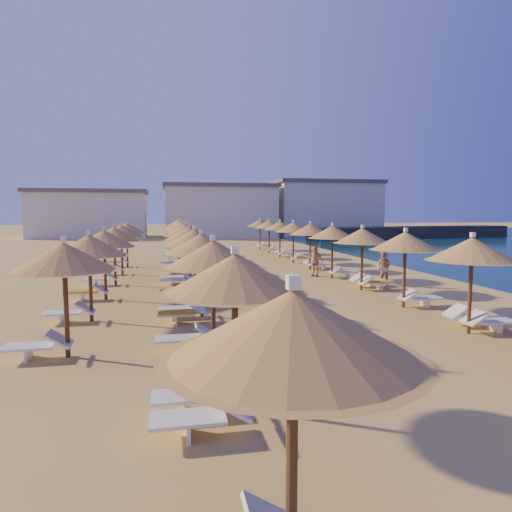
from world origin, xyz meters
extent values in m
plane|color=tan|center=(0.00, 0.00, 0.00)|extent=(220.00, 220.00, 0.00)
cube|color=black|center=(28.26, 38.00, 0.75)|extent=(30.26, 8.38, 1.50)
cube|color=silver|center=(-14.88, 47.26, 3.00)|extent=(15.00, 8.00, 6.00)
cube|color=#59514C|center=(-14.88, 47.26, 6.25)|extent=(15.60, 8.48, 0.50)
cube|color=silver|center=(2.80, 44.96, 3.40)|extent=(15.00, 8.00, 6.80)
cube|color=#59514C|center=(2.80, 44.96, 7.05)|extent=(15.60, 8.48, 0.50)
cube|color=silver|center=(18.85, 46.26, 3.80)|extent=(15.00, 8.00, 7.60)
cube|color=#59514C|center=(18.85, 46.26, 7.85)|extent=(15.60, 8.48, 0.50)
cylinder|color=brown|center=(3.91, -7.14, 1.20)|extent=(0.12, 0.12, 2.41)
cone|color=olive|center=(3.91, -7.14, 2.50)|extent=(2.46, 2.46, 0.68)
cone|color=olive|center=(3.91, -7.14, 2.22)|extent=(2.65, 2.65, 0.12)
cube|color=white|center=(3.91, -7.14, 2.91)|extent=(0.12, 0.12, 0.14)
cylinder|color=brown|center=(3.91, -3.39, 1.20)|extent=(0.12, 0.12, 2.41)
cone|color=olive|center=(3.91, -3.39, 2.50)|extent=(2.46, 2.46, 0.68)
cone|color=olive|center=(3.91, -3.39, 2.22)|extent=(2.65, 2.65, 0.12)
cube|color=white|center=(3.91, -3.39, 2.91)|extent=(0.12, 0.12, 0.14)
cylinder|color=brown|center=(3.91, 0.35, 1.20)|extent=(0.12, 0.12, 2.41)
cone|color=olive|center=(3.91, 0.35, 2.50)|extent=(2.46, 2.46, 0.68)
cone|color=olive|center=(3.91, 0.35, 2.22)|extent=(2.65, 2.65, 0.12)
cube|color=white|center=(3.91, 0.35, 2.91)|extent=(0.12, 0.12, 0.14)
cylinder|color=brown|center=(3.91, 4.10, 1.20)|extent=(0.12, 0.12, 2.41)
cone|color=olive|center=(3.91, 4.10, 2.50)|extent=(2.46, 2.46, 0.68)
cone|color=olive|center=(3.91, 4.10, 2.22)|extent=(2.65, 2.65, 0.12)
cube|color=white|center=(3.91, 4.10, 2.91)|extent=(0.12, 0.12, 0.14)
cylinder|color=brown|center=(3.91, 7.84, 1.20)|extent=(0.12, 0.12, 2.41)
cone|color=olive|center=(3.91, 7.84, 2.50)|extent=(2.46, 2.46, 0.68)
cone|color=olive|center=(3.91, 7.84, 2.22)|extent=(2.65, 2.65, 0.12)
cube|color=white|center=(3.91, 7.84, 2.91)|extent=(0.12, 0.12, 0.14)
cylinder|color=brown|center=(3.91, 11.59, 1.20)|extent=(0.12, 0.12, 2.41)
cone|color=olive|center=(3.91, 11.59, 2.50)|extent=(2.46, 2.46, 0.68)
cone|color=olive|center=(3.91, 11.59, 2.22)|extent=(2.65, 2.65, 0.12)
cube|color=white|center=(3.91, 11.59, 2.91)|extent=(0.12, 0.12, 0.14)
cylinder|color=brown|center=(3.91, 15.33, 1.20)|extent=(0.12, 0.12, 2.41)
cone|color=olive|center=(3.91, 15.33, 2.50)|extent=(2.46, 2.46, 0.68)
cone|color=olive|center=(3.91, 15.33, 2.22)|extent=(2.65, 2.65, 0.12)
cube|color=white|center=(3.91, 15.33, 2.91)|extent=(0.12, 0.12, 0.14)
cylinder|color=brown|center=(3.91, 19.08, 1.20)|extent=(0.12, 0.12, 2.41)
cone|color=olive|center=(3.91, 19.08, 2.50)|extent=(2.46, 2.46, 0.68)
cone|color=olive|center=(3.91, 19.08, 2.22)|extent=(2.65, 2.65, 0.12)
cube|color=white|center=(3.91, 19.08, 2.91)|extent=(0.12, 0.12, 0.14)
cylinder|color=brown|center=(3.91, 22.82, 1.20)|extent=(0.12, 0.12, 2.41)
cone|color=olive|center=(3.91, 22.82, 2.50)|extent=(2.46, 2.46, 0.68)
cone|color=olive|center=(3.91, 22.82, 2.22)|extent=(2.65, 2.65, 0.12)
cube|color=white|center=(3.91, 22.82, 2.91)|extent=(0.12, 0.12, 0.14)
cylinder|color=brown|center=(-3.61, -14.63, 1.20)|extent=(0.12, 0.12, 2.41)
cone|color=olive|center=(-3.61, -14.63, 2.50)|extent=(2.46, 2.46, 0.68)
cone|color=olive|center=(-3.61, -14.63, 2.22)|extent=(2.65, 2.65, 0.12)
cube|color=white|center=(-3.61, -14.63, 2.91)|extent=(0.12, 0.12, 0.14)
cylinder|color=brown|center=(-3.61, -10.89, 1.20)|extent=(0.12, 0.12, 2.41)
cone|color=olive|center=(-3.61, -10.89, 2.50)|extent=(2.46, 2.46, 0.68)
cone|color=olive|center=(-3.61, -10.89, 2.22)|extent=(2.65, 2.65, 0.12)
cube|color=white|center=(-3.61, -10.89, 2.91)|extent=(0.12, 0.12, 0.14)
cylinder|color=brown|center=(-3.61, -7.14, 1.20)|extent=(0.12, 0.12, 2.41)
cone|color=olive|center=(-3.61, -7.14, 2.50)|extent=(2.46, 2.46, 0.68)
cone|color=olive|center=(-3.61, -7.14, 2.22)|extent=(2.65, 2.65, 0.12)
cube|color=white|center=(-3.61, -7.14, 2.91)|extent=(0.12, 0.12, 0.14)
cylinder|color=brown|center=(-3.61, -3.39, 1.20)|extent=(0.12, 0.12, 2.41)
cone|color=olive|center=(-3.61, -3.39, 2.50)|extent=(2.46, 2.46, 0.68)
cone|color=olive|center=(-3.61, -3.39, 2.22)|extent=(2.65, 2.65, 0.12)
cube|color=white|center=(-3.61, -3.39, 2.91)|extent=(0.12, 0.12, 0.14)
cylinder|color=brown|center=(-3.61, 0.35, 1.20)|extent=(0.12, 0.12, 2.41)
cone|color=olive|center=(-3.61, 0.35, 2.50)|extent=(2.46, 2.46, 0.68)
cone|color=olive|center=(-3.61, 0.35, 2.22)|extent=(2.65, 2.65, 0.12)
cube|color=white|center=(-3.61, 0.35, 2.91)|extent=(0.12, 0.12, 0.14)
cylinder|color=brown|center=(-3.61, 4.10, 1.20)|extent=(0.12, 0.12, 2.41)
cone|color=olive|center=(-3.61, 4.10, 2.50)|extent=(2.46, 2.46, 0.68)
cone|color=olive|center=(-3.61, 4.10, 2.22)|extent=(2.65, 2.65, 0.12)
cube|color=white|center=(-3.61, 4.10, 2.91)|extent=(0.12, 0.12, 0.14)
cylinder|color=brown|center=(-3.61, 7.84, 1.20)|extent=(0.12, 0.12, 2.41)
cone|color=olive|center=(-3.61, 7.84, 2.50)|extent=(2.46, 2.46, 0.68)
cone|color=olive|center=(-3.61, 7.84, 2.22)|extent=(2.65, 2.65, 0.12)
cube|color=white|center=(-3.61, 7.84, 2.91)|extent=(0.12, 0.12, 0.14)
cylinder|color=brown|center=(-3.61, 11.59, 1.20)|extent=(0.12, 0.12, 2.41)
cone|color=olive|center=(-3.61, 11.59, 2.50)|extent=(2.46, 2.46, 0.68)
cone|color=olive|center=(-3.61, 11.59, 2.22)|extent=(2.65, 2.65, 0.12)
cube|color=white|center=(-3.61, 11.59, 2.91)|extent=(0.12, 0.12, 0.14)
cylinder|color=brown|center=(-3.61, 15.33, 1.20)|extent=(0.12, 0.12, 2.41)
cone|color=olive|center=(-3.61, 15.33, 2.50)|extent=(2.46, 2.46, 0.68)
cone|color=olive|center=(-3.61, 15.33, 2.22)|extent=(2.65, 2.65, 0.12)
cube|color=white|center=(-3.61, 15.33, 2.91)|extent=(0.12, 0.12, 0.14)
cylinder|color=brown|center=(-3.61, 19.08, 1.20)|extent=(0.12, 0.12, 2.41)
cone|color=olive|center=(-3.61, 19.08, 2.50)|extent=(2.46, 2.46, 0.68)
cone|color=olive|center=(-3.61, 19.08, 2.22)|extent=(2.65, 2.65, 0.12)
cube|color=white|center=(-3.61, 19.08, 2.91)|extent=(0.12, 0.12, 0.14)
cylinder|color=brown|center=(-3.61, 22.82, 1.20)|extent=(0.12, 0.12, 2.41)
cone|color=olive|center=(-3.61, 22.82, 2.50)|extent=(2.46, 2.46, 0.68)
cone|color=olive|center=(-3.61, 22.82, 2.22)|extent=(2.65, 2.65, 0.12)
cube|color=white|center=(-3.61, 22.82, 2.91)|extent=(0.12, 0.12, 0.14)
cylinder|color=brown|center=(-7.22, -7.14, 1.20)|extent=(0.12, 0.12, 2.41)
cone|color=olive|center=(-7.22, -7.14, 2.50)|extent=(2.46, 2.46, 0.68)
cone|color=olive|center=(-7.22, -7.14, 2.22)|extent=(2.65, 2.65, 0.12)
cube|color=white|center=(-7.22, -7.14, 2.91)|extent=(0.12, 0.12, 0.14)
cylinder|color=brown|center=(-7.22, -3.39, 1.20)|extent=(0.12, 0.12, 2.41)
cone|color=olive|center=(-7.22, -3.39, 2.50)|extent=(2.46, 2.46, 0.68)
cone|color=olive|center=(-7.22, -3.39, 2.22)|extent=(2.65, 2.65, 0.12)
cube|color=white|center=(-7.22, -3.39, 2.91)|extent=(0.12, 0.12, 0.14)
cylinder|color=brown|center=(-7.22, 0.35, 1.20)|extent=(0.12, 0.12, 2.41)
cone|color=olive|center=(-7.22, 0.35, 2.50)|extent=(2.46, 2.46, 0.68)
cone|color=olive|center=(-7.22, 0.35, 2.22)|extent=(2.65, 2.65, 0.12)
cube|color=white|center=(-7.22, 0.35, 2.91)|extent=(0.12, 0.12, 0.14)
cylinder|color=brown|center=(-7.22, 4.10, 1.20)|extent=(0.12, 0.12, 2.41)
cone|color=olive|center=(-7.22, 4.10, 2.50)|extent=(2.46, 2.46, 0.68)
cone|color=olive|center=(-7.22, 4.10, 2.22)|extent=(2.65, 2.65, 0.12)
cube|color=white|center=(-7.22, 4.10, 2.91)|extent=(0.12, 0.12, 0.14)
cylinder|color=brown|center=(-7.22, 7.84, 1.20)|extent=(0.12, 0.12, 2.41)
cone|color=olive|center=(-7.22, 7.84, 2.50)|extent=(2.46, 2.46, 0.68)
cone|color=olive|center=(-7.22, 7.84, 2.22)|extent=(2.65, 2.65, 0.12)
cube|color=white|center=(-7.22, 7.84, 2.91)|extent=(0.12, 0.12, 0.14)
cylinder|color=brown|center=(-7.22, 11.59, 1.20)|extent=(0.12, 0.12, 2.41)
cone|color=olive|center=(-7.22, 11.59, 2.50)|extent=(2.46, 2.46, 0.68)
cone|color=olive|center=(-7.22, 11.59, 2.22)|extent=(2.65, 2.65, 0.12)
cube|color=white|center=(-7.22, 11.59, 2.91)|extent=(0.12, 0.12, 0.14)
cube|color=white|center=(-4.51, -10.89, 0.32)|extent=(1.20, 0.64, 0.06)
cube|color=white|center=(-4.51, -10.89, 0.16)|extent=(0.06, 0.57, 0.32)
cube|color=white|center=(-3.80, -10.89, 0.46)|extent=(0.58, 0.64, 0.40)
cube|color=white|center=(-4.51, -11.79, 0.32)|extent=(1.20, 0.64, 0.06)
cube|color=white|center=(-4.51, -11.79, 0.16)|extent=(0.06, 0.57, 0.32)
cube|color=white|center=(-3.80, -11.79, 0.46)|extent=(0.58, 0.64, 0.40)
cube|color=white|center=(4.81, -7.14, 0.32)|extent=(1.20, 0.64, 0.06)
cube|color=white|center=(4.81, -7.14, 0.16)|extent=(0.06, 0.57, 0.32)
cube|color=white|center=(4.09, -7.14, 0.46)|extent=(0.58, 0.64, 0.40)
cube|color=white|center=(4.81, -6.24, 0.32)|extent=(1.20, 0.64, 0.06)
cube|color=white|center=(4.81, -6.24, 0.16)|extent=(0.06, 0.57, 0.32)
cube|color=white|center=(4.09, -6.24, 0.46)|extent=(0.58, 0.64, 0.40)
cube|color=white|center=(-4.51, -7.14, 0.32)|extent=(1.20, 0.64, 0.06)
cube|color=white|center=(-4.51, -7.14, 0.16)|extent=(0.06, 0.57, 0.32)
cube|color=white|center=(-3.80, -7.14, 0.46)|extent=(0.58, 0.64, 0.40)
cube|color=white|center=(4.81, -3.39, 0.32)|extent=(1.20, 0.64, 0.06)
cube|color=white|center=(4.81, -3.39, 0.16)|extent=(0.06, 0.57, 0.32)
cube|color=white|center=(4.09, -3.39, 0.46)|extent=(0.58, 0.64, 0.40)
cube|color=white|center=(-4.51, -3.39, 0.32)|extent=(1.20, 0.64, 0.06)
cube|color=white|center=(-4.51, -3.39, 0.16)|extent=(0.06, 0.57, 0.32)
cube|color=white|center=(-3.80, -3.39, 0.46)|extent=(0.58, 0.64, 0.40)
cube|color=white|center=(-4.51, -4.29, 0.32)|extent=(1.20, 0.64, 0.06)
cube|color=white|center=(-4.51, -4.29, 0.16)|extent=(0.06, 0.57, 0.32)
cube|color=white|center=(-3.80, -4.29, 0.46)|extent=(0.58, 0.64, 0.40)
cube|color=orange|center=(-4.51, -4.29, 0.38)|extent=(1.15, 0.58, 0.05)
cube|color=white|center=(4.81, 0.35, 0.32)|extent=(1.20, 0.64, 0.06)
cube|color=white|center=(4.81, 0.35, 0.16)|extent=(0.06, 0.57, 0.32)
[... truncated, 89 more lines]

